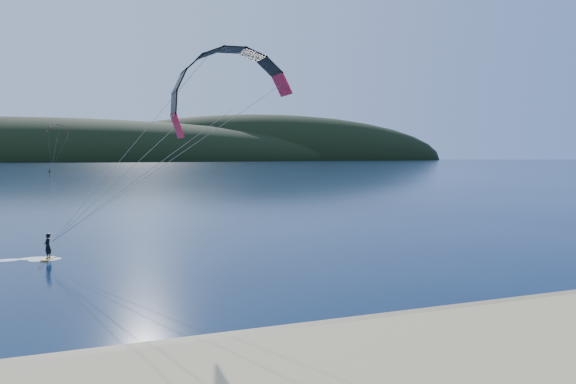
{
  "coord_description": "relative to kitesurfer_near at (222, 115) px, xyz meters",
  "views": [
    {
      "loc": [
        -4.59,
        -13.14,
        6.7
      ],
      "look_at": [
        4.13,
        10.0,
        5.0
      ],
      "focal_mm": 32.73,
      "sensor_mm": 36.0,
      "label": 1
    }
  ],
  "objects": [
    {
      "name": "wet_sand",
      "position": [
        -2.85,
        -13.18,
        -9.06
      ],
      "size": [
        220.0,
        2.5,
        0.1
      ],
      "color": "#947B56",
      "rests_on": "ground"
    },
    {
      "name": "kitesurfer_near",
      "position": [
        0.0,
        0.0,
        0.0
      ],
      "size": [
        25.42,
        9.32,
        14.66
      ],
      "color": "#C29116",
      "rests_on": "ground"
    },
    {
      "name": "kitesurfer_far",
      "position": [
        -18.47,
        177.75,
        5.07
      ],
      "size": [
        8.29,
        5.11,
        17.36
      ],
      "color": "#C29116",
      "rests_on": "ground"
    },
    {
      "name": "headland",
      "position": [
        -2.21,
        727.61,
        -9.11
      ],
      "size": [
        1200.0,
        310.0,
        140.0
      ],
      "color": "black",
      "rests_on": "ground"
    }
  ]
}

